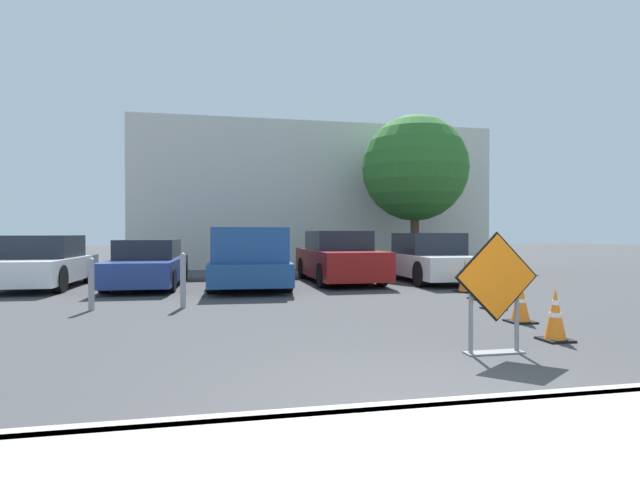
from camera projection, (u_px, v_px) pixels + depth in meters
ground_plane at (278, 286)px, 13.68m from camera, size 96.00×96.00×0.00m
curb_lip at (432, 411)px, 3.89m from camera, size 26.68×0.20×0.14m
road_closed_sign at (496, 287)px, 6.00m from camera, size 1.08×0.20×1.48m
traffic_cone_nearest at (555, 315)px, 6.76m from camera, size 0.38×0.38×0.71m
traffic_cone_second at (520, 301)px, 8.14m from camera, size 0.41×0.41×0.72m
traffic_cone_third at (493, 294)px, 9.54m from camera, size 0.38×0.38×0.61m
traffic_cone_fourth at (479, 284)px, 10.98m from camera, size 0.39×0.39×0.69m
traffic_cone_fifth at (465, 276)px, 12.35m from camera, size 0.43×0.43×0.80m
parked_car_nearest at (43, 263)px, 13.32m from camera, size 1.92×4.22×1.40m
parked_car_second at (148, 265)px, 13.64m from camera, size 1.89×4.69×1.28m
pickup_truck at (249, 261)px, 13.35m from camera, size 2.24×5.10×1.60m
parked_car_third at (339, 258)px, 14.90m from camera, size 1.93×4.64×1.52m
parked_car_fourth at (429, 259)px, 15.06m from camera, size 1.94×4.43×1.46m
bollard_nearest at (183, 279)px, 9.73m from camera, size 0.12×0.12×1.08m
bollard_second at (91, 283)px, 9.40m from camera, size 0.12×0.12×1.00m
building_facade_backdrop at (310, 199)px, 23.06m from camera, size 15.32×5.00×6.10m
street_tree_behind_lot at (415, 168)px, 18.82m from camera, size 3.99×3.99×5.91m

